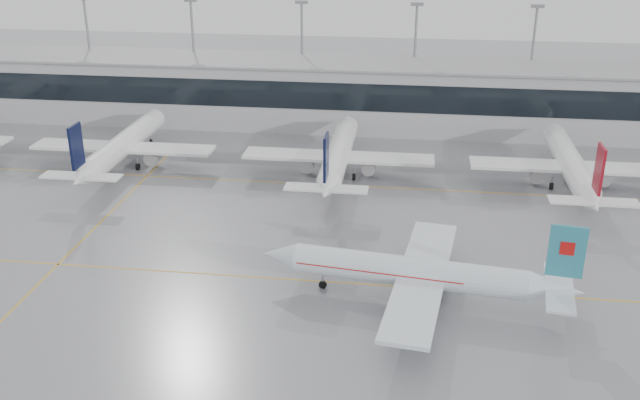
# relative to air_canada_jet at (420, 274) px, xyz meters

# --- Properties ---
(ground) EXTENTS (320.00, 320.00, 0.00)m
(ground) POSITION_rel_air_canada_jet_xyz_m (-12.76, 2.89, -3.35)
(ground) COLOR gray
(ground) RESTS_ON ground
(taxi_line_main) EXTENTS (120.00, 0.25, 0.01)m
(taxi_line_main) POSITION_rel_air_canada_jet_xyz_m (-12.76, 2.89, -3.35)
(taxi_line_main) COLOR gold
(taxi_line_main) RESTS_ON ground
(taxi_line_north) EXTENTS (120.00, 0.25, 0.01)m
(taxi_line_north) POSITION_rel_air_canada_jet_xyz_m (-12.76, 32.89, -3.35)
(taxi_line_north) COLOR gold
(taxi_line_north) RESTS_ON ground
(taxi_line_cross) EXTENTS (0.25, 60.00, 0.01)m
(taxi_line_cross) POSITION_rel_air_canada_jet_xyz_m (-42.76, 17.89, -3.35)
(taxi_line_cross) COLOR gold
(taxi_line_cross) RESTS_ON ground
(terminal) EXTENTS (180.00, 15.00, 12.00)m
(terminal) POSITION_rel_air_canada_jet_xyz_m (-12.76, 64.89, 2.65)
(terminal) COLOR #A8A8AC
(terminal) RESTS_ON ground
(terminal_glass) EXTENTS (180.00, 0.20, 5.00)m
(terminal_glass) POSITION_rel_air_canada_jet_xyz_m (-12.76, 57.34, 4.15)
(terminal_glass) COLOR black
(terminal_glass) RESTS_ON ground
(terminal_roof) EXTENTS (182.00, 16.00, 0.40)m
(terminal_roof) POSITION_rel_air_canada_jet_xyz_m (-12.76, 64.89, 8.85)
(terminal_roof) COLOR gray
(terminal_roof) RESTS_ON ground
(light_masts) EXTENTS (156.40, 1.00, 22.60)m
(light_masts) POSITION_rel_air_canada_jet_xyz_m (-12.76, 70.89, 9.99)
(light_masts) COLOR gray
(light_masts) RESTS_ON ground
(air_canada_jet) EXTENTS (34.62, 27.38, 10.66)m
(air_canada_jet) POSITION_rel_air_canada_jet_xyz_m (0.00, 0.00, 0.00)
(air_canada_jet) COLOR silver
(air_canada_jet) RESTS_ON ground
(parked_jet_b) EXTENTS (29.64, 36.96, 11.72)m
(parked_jet_b) POSITION_rel_air_canada_jet_xyz_m (-47.76, 36.58, 0.36)
(parked_jet_b) COLOR white
(parked_jet_b) RESTS_ON ground
(parked_jet_c) EXTENTS (29.64, 36.96, 11.72)m
(parked_jet_c) POSITION_rel_air_canada_jet_xyz_m (-12.76, 36.58, 0.36)
(parked_jet_c) COLOR white
(parked_jet_c) RESTS_ON ground
(parked_jet_d) EXTENTS (29.64, 36.96, 11.72)m
(parked_jet_d) POSITION_rel_air_canada_jet_xyz_m (22.24, 36.58, 0.36)
(parked_jet_d) COLOR white
(parked_jet_d) RESTS_ON ground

